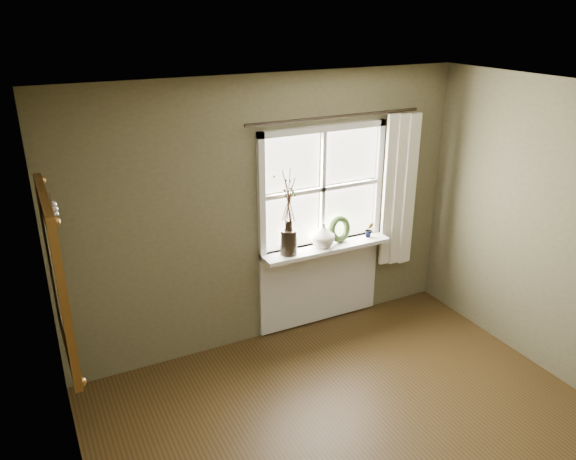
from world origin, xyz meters
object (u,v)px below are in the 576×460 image
at_px(dark_jug, 288,242).
at_px(wreath, 339,232).
at_px(gilt_mirror, 56,277).
at_px(cream_vase, 323,235).

xyz_separation_m(dark_jug, wreath, (0.59, 0.04, -0.02)).
height_order(dark_jug, wreath, same).
bearing_deg(gilt_mirror, dark_jug, 22.17).
bearing_deg(cream_vase, wreath, 10.55).
bearing_deg(dark_jug, gilt_mirror, -157.83).
relative_size(wreath, gilt_mirror, 0.24).
bearing_deg(wreath, cream_vase, 177.82).
bearing_deg(dark_jug, cream_vase, 0.00).
bearing_deg(gilt_mirror, cream_vase, 19.04).
height_order(wreath, gilt_mirror, gilt_mirror).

